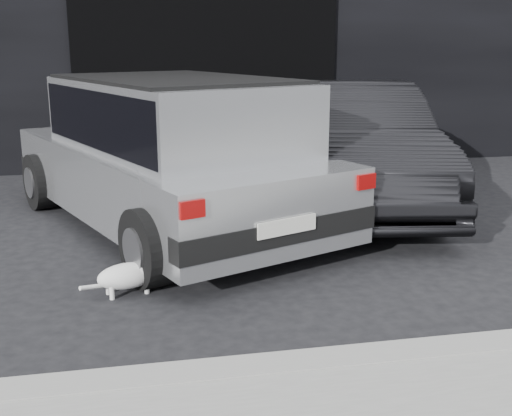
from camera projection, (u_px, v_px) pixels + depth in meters
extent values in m
plane|color=black|center=(159.00, 250.00, 6.14)|extent=(80.00, 80.00, 0.00)
cube|color=black|center=(192.00, 9.00, 11.40)|extent=(34.00, 4.00, 5.00)
cube|color=black|center=(208.00, 84.00, 9.79)|extent=(4.00, 0.10, 2.60)
cube|color=gray|center=(350.00, 363.00, 3.85)|extent=(18.00, 0.25, 0.12)
cube|color=#B2B4B7|center=(167.00, 177.00, 6.84)|extent=(3.40, 4.69, 0.68)
cube|color=#B2B4B7|center=(174.00, 114.00, 6.49)|extent=(2.64, 3.28, 0.68)
cube|color=black|center=(174.00, 114.00, 6.49)|extent=(2.61, 3.18, 0.55)
cube|color=black|center=(280.00, 232.00, 5.21)|extent=(1.85, 0.90, 0.20)
cube|color=black|center=(98.00, 158.00, 8.52)|extent=(1.85, 0.90, 0.20)
cube|color=silver|center=(287.00, 226.00, 5.11)|extent=(0.53, 0.23, 0.13)
cube|color=#8C0707|center=(192.00, 209.00, 4.60)|extent=(0.20, 0.11, 0.13)
cube|color=#8C0707|center=(366.00, 182.00, 5.51)|extent=(0.20, 0.11, 0.13)
cube|color=black|center=(173.00, 79.00, 6.40)|extent=(2.53, 3.02, 0.03)
cylinder|color=black|center=(148.00, 248.00, 5.15)|extent=(0.47, 0.70, 0.66)
cylinder|color=slate|center=(132.00, 250.00, 5.08)|extent=(0.16, 0.34, 0.36)
cylinder|color=black|center=(327.00, 214.00, 6.16)|extent=(0.47, 0.70, 0.66)
cylinder|color=slate|center=(337.00, 212.00, 6.23)|extent=(0.16, 0.34, 0.36)
cylinder|color=black|center=(41.00, 182.00, 7.58)|extent=(0.47, 0.70, 0.66)
cylinder|color=slate|center=(29.00, 183.00, 7.51)|extent=(0.16, 0.34, 0.36)
cylinder|color=black|center=(181.00, 165.00, 8.59)|extent=(0.47, 0.70, 0.66)
cylinder|color=slate|center=(190.00, 164.00, 8.66)|extent=(0.16, 0.34, 0.36)
imported|color=black|center=(351.00, 144.00, 7.78)|extent=(2.25, 4.62, 1.46)
ellipsoid|color=beige|center=(195.00, 264.00, 5.45)|extent=(0.29, 0.48, 0.18)
ellipsoid|color=beige|center=(199.00, 266.00, 5.34)|extent=(0.22, 0.22, 0.17)
ellipsoid|color=black|center=(202.00, 267.00, 5.22)|extent=(0.14, 0.13, 0.12)
sphere|color=black|center=(204.00, 270.00, 5.18)|extent=(0.05, 0.05, 0.05)
cone|color=black|center=(206.00, 260.00, 5.23)|extent=(0.05, 0.06, 0.06)
cone|color=black|center=(198.00, 261.00, 5.21)|extent=(0.05, 0.06, 0.06)
cylinder|color=black|center=(206.00, 277.00, 5.36)|extent=(0.04, 0.04, 0.06)
cylinder|color=black|center=(193.00, 278.00, 5.33)|extent=(0.04, 0.04, 0.06)
cylinder|color=black|center=(198.00, 266.00, 5.61)|extent=(0.04, 0.04, 0.06)
cylinder|color=black|center=(186.00, 268.00, 5.58)|extent=(0.04, 0.04, 0.06)
cylinder|color=black|center=(189.00, 258.00, 5.69)|extent=(0.15, 0.24, 0.08)
ellipsoid|color=silver|center=(127.00, 276.00, 5.04)|extent=(0.52, 0.35, 0.20)
ellipsoid|color=silver|center=(141.00, 271.00, 5.08)|extent=(0.25, 0.25, 0.17)
ellipsoid|color=white|center=(156.00, 260.00, 5.12)|extent=(0.15, 0.16, 0.12)
sphere|color=white|center=(162.00, 260.00, 5.14)|extent=(0.05, 0.05, 0.05)
cone|color=white|center=(153.00, 253.00, 5.13)|extent=(0.06, 0.06, 0.06)
cone|color=white|center=(155.00, 255.00, 5.07)|extent=(0.06, 0.06, 0.06)
cylinder|color=white|center=(143.00, 281.00, 5.17)|extent=(0.04, 0.04, 0.12)
cylinder|color=white|center=(147.00, 286.00, 5.07)|extent=(0.04, 0.04, 0.12)
cylinder|color=white|center=(108.00, 287.00, 5.05)|extent=(0.04, 0.04, 0.12)
cylinder|color=white|center=(112.00, 292.00, 4.95)|extent=(0.04, 0.04, 0.12)
cylinder|color=white|center=(95.00, 287.00, 4.94)|extent=(0.23, 0.18, 0.08)
ellipsoid|color=gray|center=(117.00, 276.00, 4.98)|extent=(0.20, 0.17, 0.09)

